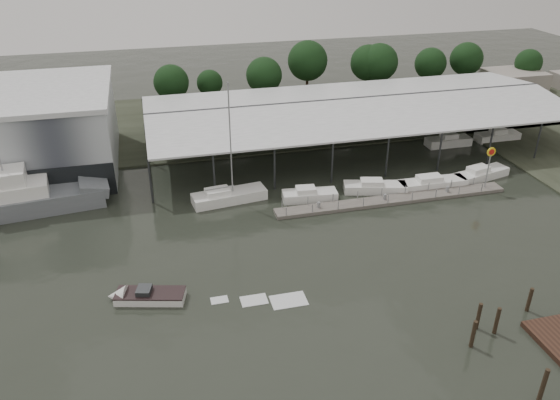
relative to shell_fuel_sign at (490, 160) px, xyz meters
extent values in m
plane|color=#242921|center=(-27.00, -9.99, -3.93)|extent=(200.00, 200.00, 0.00)
cube|color=#3A4131|center=(-27.00, 32.01, -3.83)|extent=(140.00, 30.00, 0.30)
cube|color=#AEB5B9|center=(-55.00, 20.01, 1.07)|extent=(24.00, 20.00, 10.00)
cube|color=black|center=(-55.00, 9.96, -1.93)|extent=(24.00, 0.30, 4.00)
cube|color=white|center=(-55.00, 20.01, 6.27)|extent=(24.50, 20.50, 0.60)
cube|color=#2B2E30|center=(-10.00, 18.01, 2.84)|extent=(58.00, 0.40, 0.30)
cylinder|color=#2B2E30|center=(-39.00, 6.51, -1.18)|extent=(0.24, 0.24, 5.50)
cylinder|color=#2B2E30|center=(-39.00, 29.51, -1.18)|extent=(0.24, 0.24, 5.50)
cylinder|color=#2B2E30|center=(19.00, 29.51, -1.18)|extent=(0.24, 0.24, 5.50)
cube|color=slate|center=(-12.00, 0.01, -3.73)|extent=(28.00, 2.00, 0.40)
cylinder|color=gray|center=(-25.00, -0.89, -3.13)|extent=(0.10, 0.10, 1.20)
cylinder|color=gray|center=(1.00, 0.91, -3.13)|extent=(0.10, 0.10, 1.20)
cube|color=gray|center=(-13.00, 0.01, -3.23)|extent=(0.30, 0.30, 0.70)
cylinder|color=gray|center=(0.00, 0.01, -1.43)|extent=(0.16, 0.16, 5.00)
cylinder|color=yellow|center=(0.00, 0.01, 1.07)|extent=(1.10, 0.12, 1.10)
cylinder|color=red|center=(0.00, -0.06, 1.07)|extent=(0.70, 0.05, 0.70)
cube|color=gray|center=(28.00, 35.01, -1.93)|extent=(10.00, 8.00, 4.00)
cube|color=slate|center=(-53.23, 7.98, -3.03)|extent=(18.15, 7.04, 2.40)
cube|color=slate|center=(-45.51, 8.92, -2.03)|extent=(3.91, 5.11, 1.84)
cube|color=white|center=(-54.29, 7.85, -1.24)|extent=(8.75, 5.07, 1.80)
cube|color=white|center=(-54.29, 7.85, 0.47)|extent=(4.64, 3.99, 1.61)
cube|color=white|center=(-30.34, 4.72, -3.43)|extent=(8.83, 3.71, 1.40)
cube|color=white|center=(-31.70, 4.54, -2.53)|extent=(2.95, 2.14, 0.80)
cylinder|color=gray|center=(-29.92, 4.78, 3.60)|extent=(0.16, 0.16, 12.98)
cylinder|color=gray|center=(-31.45, 4.58, -2.03)|extent=(3.49, 0.58, 0.12)
cube|color=white|center=(-39.99, -11.76, -3.58)|extent=(6.23, 3.43, 0.90)
cone|color=white|center=(-42.79, -11.03, -3.58)|extent=(2.05, 2.34, 2.00)
cube|color=black|center=(-39.99, -11.76, -3.18)|extent=(6.24, 3.48, 0.12)
cube|color=#2B2E30|center=(-40.45, -11.64, -2.93)|extent=(1.51, 1.66, 0.50)
cube|color=silver|center=(-34.22, -13.26, -3.91)|extent=(2.30, 1.50, 0.04)
cube|color=silver|center=(-31.32, -14.02, -3.91)|extent=(3.10, 2.00, 0.04)
cube|color=silver|center=(-28.42, -14.77, -3.91)|extent=(3.90, 2.50, 0.04)
cube|color=white|center=(-21.20, 2.80, -3.43)|extent=(6.52, 2.89, 1.10)
cube|color=white|center=(-21.70, 2.80, -2.63)|extent=(2.38, 1.84, 0.70)
cube|color=white|center=(-12.99, 2.85, -3.43)|extent=(7.76, 4.01, 1.10)
cube|color=white|center=(-13.49, 2.85, -2.63)|extent=(2.93, 2.21, 0.70)
cube|color=white|center=(-5.81, 2.14, -3.43)|extent=(8.47, 2.33, 1.10)
cube|color=white|center=(-6.31, 2.14, -2.63)|extent=(2.98, 1.65, 0.70)
cube|color=white|center=(1.42, 3.07, -3.43)|extent=(7.97, 3.98, 1.10)
cube|color=white|center=(0.92, 3.07, -2.63)|extent=(2.99, 2.20, 0.70)
cylinder|color=#2E2317|center=(-13.55, -22.74, -2.99)|extent=(0.32, 0.32, 3.07)
cylinder|color=#2E2317|center=(-16.21, -23.66, -2.99)|extent=(0.32, 0.32, 3.07)
cylinder|color=#2E2317|center=(-14.66, -21.91, -2.98)|extent=(0.32, 0.32, 3.09)
cylinder|color=#2E2317|center=(-9.29, -20.98, -3.07)|extent=(0.32, 0.32, 2.91)
cylinder|color=#2E2317|center=(-14.55, -29.54, -2.79)|extent=(0.32, 0.32, 3.47)
cylinder|color=black|center=(-34.24, 36.80, -1.91)|extent=(0.50, 0.50, 4.03)
sphere|color=#173917|center=(-34.24, 36.80, 1.71)|extent=(5.64, 5.64, 5.64)
cylinder|color=black|center=(-27.75, 39.54, -2.37)|extent=(0.50, 0.50, 3.11)
sphere|color=#173917|center=(-27.75, 39.54, 0.43)|extent=(4.36, 4.36, 4.36)
cylinder|color=black|center=(-19.10, 36.16, -1.80)|extent=(0.50, 0.50, 4.26)
sphere|color=#173917|center=(-19.10, 36.16, 2.03)|extent=(5.96, 5.96, 5.96)
cylinder|color=black|center=(-10.42, 40.11, -1.45)|extent=(0.50, 0.50, 4.95)
sphere|color=#173917|center=(-10.42, 40.11, 3.01)|extent=(6.93, 6.93, 6.93)
cylinder|color=black|center=(0.32, 38.61, -1.68)|extent=(0.50, 0.50, 4.49)
sphere|color=#173917|center=(0.32, 38.61, 2.37)|extent=(6.29, 6.29, 6.29)
cylinder|color=black|center=(1.88, 37.44, -1.59)|extent=(0.50, 0.50, 4.68)
sphere|color=#173917|center=(1.88, 37.44, 2.63)|extent=(6.55, 6.55, 6.55)
cylinder|color=black|center=(12.03, 37.72, -1.91)|extent=(0.50, 0.50, 4.04)
sphere|color=#173917|center=(12.03, 37.72, 1.72)|extent=(5.65, 5.65, 5.65)
cylinder|color=black|center=(19.50, 38.17, -1.79)|extent=(0.50, 0.50, 4.27)
sphere|color=#173917|center=(19.50, 38.17, 2.05)|extent=(5.97, 5.97, 5.97)
cylinder|color=black|center=(31.64, 36.50, -2.16)|extent=(0.50, 0.50, 3.54)
sphere|color=#173917|center=(31.64, 36.50, 1.03)|extent=(4.96, 4.96, 4.96)
camera|label=1|loc=(-38.34, -51.11, 25.76)|focal=35.00mm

